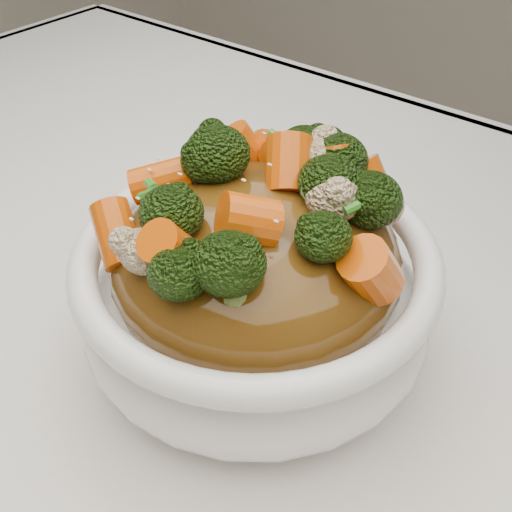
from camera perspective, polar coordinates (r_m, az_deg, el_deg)
The scene contains 8 objects.
tablecloth at distance 0.45m, azimuth -4.49°, elevation -6.54°, with size 1.20×0.80×0.04m, color silver.
bowl at distance 0.38m, azimuth 0.00°, elevation -3.83°, with size 0.22×0.22×0.09m, color white, non-canonical shape.
sauce_base at distance 0.36m, azimuth 0.00°, elevation -0.37°, with size 0.17×0.17×0.10m, color #50320D.
carrots at distance 0.32m, azimuth 0.00°, elevation 8.25°, with size 0.17×0.17×0.05m, color #CF5006, non-canonical shape.
broccoli at distance 0.32m, azimuth 0.00°, elevation 8.09°, with size 0.17×0.17×0.04m, color black, non-canonical shape.
cauliflower at distance 0.32m, azimuth 0.00°, elevation 7.79°, with size 0.17×0.17×0.04m, color beige, non-canonical shape.
scallions at distance 0.32m, azimuth 0.00°, elevation 8.40°, with size 0.13×0.13×0.02m, color #2B7C1C, non-canonical shape.
sesame_seeds at distance 0.32m, azimuth 0.00°, elevation 8.40°, with size 0.16×0.16×0.01m, color beige, non-canonical shape.
Camera 1 is at (0.22, -0.22, 1.05)m, focal length 42.00 mm.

